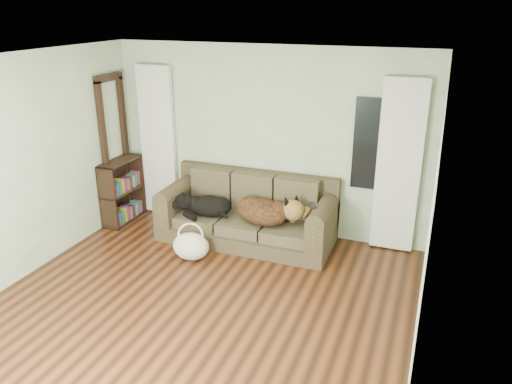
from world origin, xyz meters
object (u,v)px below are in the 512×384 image
(sofa, at_px, (246,210))
(tote_bag, at_px, (191,247))
(dog_black_lab, at_px, (207,206))
(bookshelf, at_px, (122,189))
(dog_shepherd, at_px, (266,213))

(sofa, height_order, tote_bag, sofa)
(sofa, distance_m, dog_black_lab, 0.56)
(sofa, distance_m, tote_bag, 0.93)
(bookshelf, bearing_deg, dog_shepherd, -7.44)
(dog_shepherd, xyz_separation_m, tote_bag, (-0.78, -0.68, -0.33))
(sofa, xyz_separation_m, bookshelf, (-1.99, -0.01, 0.05))
(tote_bag, bearing_deg, dog_shepherd, 41.20)
(tote_bag, bearing_deg, dog_black_lab, 97.06)
(sofa, bearing_deg, bookshelf, -179.64)
(dog_black_lab, bearing_deg, bookshelf, 178.10)
(tote_bag, height_order, bookshelf, bookshelf)
(dog_shepherd, bearing_deg, dog_black_lab, 23.86)
(dog_black_lab, xyz_separation_m, bookshelf, (-1.44, 0.09, 0.02))
(bookshelf, bearing_deg, dog_black_lab, -9.79)
(bookshelf, bearing_deg, sofa, -5.69)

